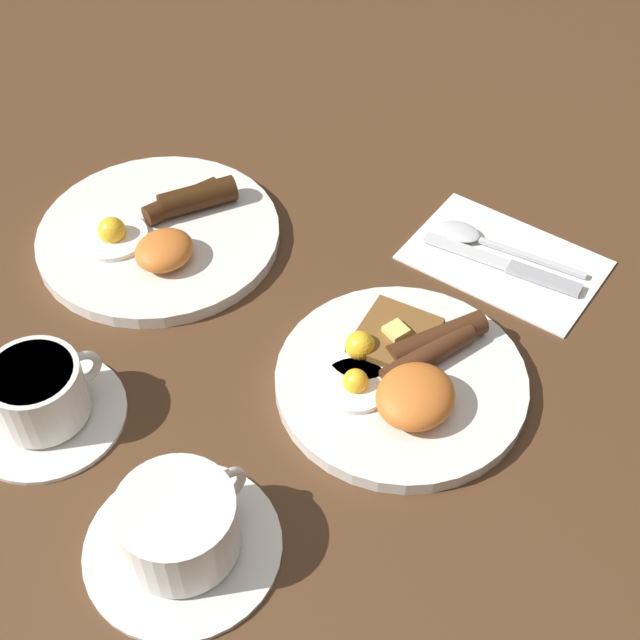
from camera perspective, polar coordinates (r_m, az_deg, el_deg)
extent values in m
plane|color=#4C301C|center=(0.85, 5.17, -4.25)|extent=(3.00, 3.00, 0.00)
cylinder|color=silver|center=(0.85, 5.20, -3.94)|extent=(0.24, 0.24, 0.01)
cylinder|color=white|center=(0.83, 2.27, -4.24)|extent=(0.06, 0.06, 0.01)
sphere|color=yellow|center=(0.82, 2.29, -3.94)|extent=(0.02, 0.02, 0.02)
cylinder|color=white|center=(0.85, 2.71, -2.18)|extent=(0.07, 0.07, 0.01)
sphere|color=yellow|center=(0.85, 2.60, -1.62)|extent=(0.03, 0.03, 0.03)
ellipsoid|color=orange|center=(0.81, 6.13, -4.88)|extent=(0.08, 0.07, 0.03)
cylinder|color=#442412|center=(0.86, 7.53, -1.21)|extent=(0.10, 0.07, 0.02)
cylinder|color=#492715|center=(0.85, 6.97, -2.22)|extent=(0.10, 0.05, 0.02)
cube|color=brown|center=(0.86, 4.84, -1.11)|extent=(0.09, 0.08, 0.01)
cube|color=#F4E072|center=(0.86, 4.88, -0.66)|extent=(0.03, 0.03, 0.01)
cylinder|color=silver|center=(1.00, -10.27, 5.35)|extent=(0.27, 0.27, 0.01)
cylinder|color=white|center=(1.00, -13.14, 5.22)|extent=(0.08, 0.08, 0.01)
sphere|color=yellow|center=(0.99, -13.17, 5.60)|extent=(0.03, 0.03, 0.03)
ellipsoid|color=orange|center=(0.95, -9.95, 4.42)|extent=(0.07, 0.06, 0.03)
cylinder|color=#351D0B|center=(1.01, -7.83, 7.80)|extent=(0.09, 0.07, 0.03)
cylinder|color=#3B200E|center=(1.01, -8.81, 7.53)|extent=(0.09, 0.05, 0.02)
cylinder|color=silver|center=(0.76, -8.78, -14.09)|extent=(0.16, 0.16, 0.01)
cylinder|color=silver|center=(0.73, -9.08, -12.82)|extent=(0.10, 0.10, 0.06)
cylinder|color=brown|center=(0.71, -9.34, -11.72)|extent=(0.09, 0.09, 0.00)
torus|color=silver|center=(0.74, -6.06, -10.60)|extent=(0.04, 0.02, 0.04)
cylinder|color=silver|center=(0.86, -17.14, -5.76)|extent=(0.15, 0.15, 0.01)
cylinder|color=silver|center=(0.84, -17.63, -4.39)|extent=(0.09, 0.09, 0.06)
cylinder|color=brown|center=(0.82, -18.04, -3.23)|extent=(0.08, 0.08, 0.00)
torus|color=silver|center=(0.84, -15.05, -3.03)|extent=(0.04, 0.02, 0.04)
cube|color=white|center=(0.99, 11.77, 3.80)|extent=(0.13, 0.20, 0.01)
cube|color=silver|center=(0.98, 9.34, 4.39)|extent=(0.03, 0.10, 0.00)
cube|color=#9E9EA3|center=(0.97, 14.15, 2.60)|extent=(0.03, 0.08, 0.01)
ellipsoid|color=silver|center=(1.00, 8.92, 5.61)|extent=(0.04, 0.05, 0.01)
cube|color=silver|center=(0.99, 13.40, 3.91)|extent=(0.02, 0.12, 0.00)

